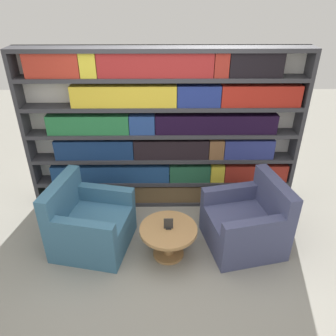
# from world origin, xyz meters

# --- Properties ---
(ground_plane) EXTENTS (14.00, 14.00, 0.00)m
(ground_plane) POSITION_xyz_m (0.00, 0.00, 0.00)
(ground_plane) COLOR gray
(bookshelf) EXTENTS (3.56, 0.30, 2.15)m
(bookshelf) POSITION_xyz_m (0.01, 1.33, 1.07)
(bookshelf) COLOR silver
(bookshelf) RESTS_ON ground_plane
(armchair_left) EXTENTS (0.97, 0.96, 0.85)m
(armchair_left) POSITION_xyz_m (-0.87, 0.41, 0.30)
(armchair_left) COLOR #386684
(armchair_left) RESTS_ON ground_plane
(armchair_right) EXTENTS (0.98, 0.96, 0.85)m
(armchair_right) POSITION_xyz_m (1.00, 0.41, 0.30)
(armchair_right) COLOR #42476B
(armchair_right) RESTS_ON ground_plane
(coffee_table) EXTENTS (0.66, 0.66, 0.39)m
(coffee_table) POSITION_xyz_m (0.06, 0.23, 0.28)
(coffee_table) COLOR #AD7F4C
(coffee_table) RESTS_ON ground_plane
(table_sign) EXTENTS (0.11, 0.06, 0.13)m
(table_sign) POSITION_xyz_m (0.06, 0.23, 0.45)
(table_sign) COLOR black
(table_sign) RESTS_ON coffee_table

